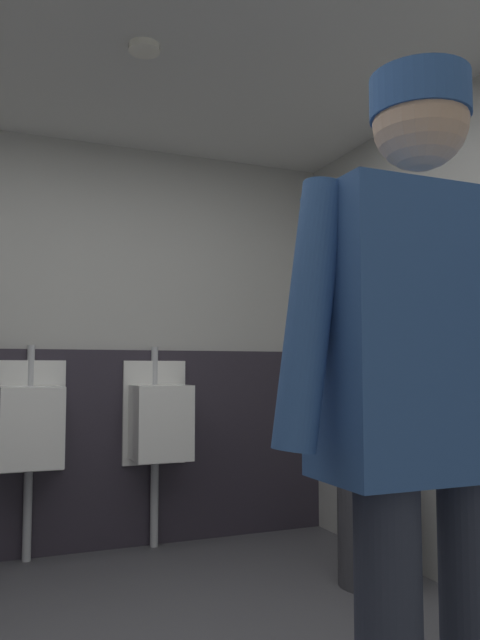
# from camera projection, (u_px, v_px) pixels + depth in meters

# --- Properties ---
(wall_back) EXTENTS (3.97, 0.12, 2.54)m
(wall_back) POSITION_uv_depth(u_px,v_px,m) (74.00, 342.00, 3.85)
(wall_back) COLOR #B2B2AD
(wall_back) RESTS_ON ground_plane
(wainscot_band_back) EXTENTS (3.37, 0.03, 1.22)m
(wainscot_band_back) POSITION_uv_depth(u_px,v_px,m) (73.00, 450.00, 3.73)
(wainscot_band_back) COLOR #2D2833
(wainscot_band_back) RESTS_ON ground_plane
(downlight_far) EXTENTS (0.14, 0.14, 0.03)m
(downlight_far) POSITION_uv_depth(u_px,v_px,m) (144.00, 48.00, 2.73)
(downlight_far) COLOR white
(urinal_middle) EXTENTS (0.40, 0.34, 1.24)m
(urinal_middle) POSITION_uv_depth(u_px,v_px,m) (31.00, 426.00, 3.51)
(urinal_middle) COLOR white
(urinal_middle) RESTS_ON ground_plane
(urinal_right) EXTENTS (0.40, 0.34, 1.24)m
(urinal_right) POSITION_uv_depth(u_px,v_px,m) (159.00, 421.00, 3.80)
(urinal_right) COLOR white
(urinal_right) RESTS_ON ground_plane
(person) EXTENTS (0.71, 0.60, 1.77)m
(person) POSITION_uv_depth(u_px,v_px,m) (429.00, 395.00, 1.34)
(person) COLOR #2D3342
(person) RESTS_ON ground_plane
(trash_bin) EXTENTS (0.36, 0.36, 0.68)m
(trash_bin) POSITION_uv_depth(u_px,v_px,m) (372.00, 517.00, 3.17)
(trash_bin) COLOR #38383D
(trash_bin) RESTS_ON ground_plane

